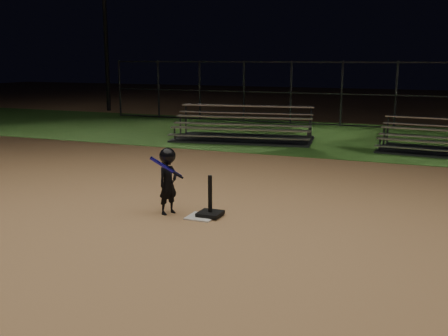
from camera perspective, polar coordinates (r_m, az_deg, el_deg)
ground at (r=8.83m, az=-2.46°, el=-5.36°), size 80.00×80.00×0.00m
grass_strip at (r=18.20m, az=10.76°, el=3.36°), size 60.00×8.00×0.01m
home_plate at (r=8.82m, az=-2.46°, el=-5.29°), size 0.45×0.45×0.02m
batting_tee at (r=8.83m, az=-1.50°, el=-4.38°), size 0.38×0.38×0.68m
child_batter at (r=8.94m, az=-6.06°, el=-1.19°), size 0.47×0.59×1.14m
bleacher_left at (r=17.03m, az=2.04°, el=3.73°), size 4.68×2.79×1.08m
backstop_fence at (r=21.01m, az=12.55°, el=7.79°), size 20.08×0.08×2.50m
light_pole_left at (r=27.53m, az=-12.82°, el=16.36°), size 0.90×0.53×8.30m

